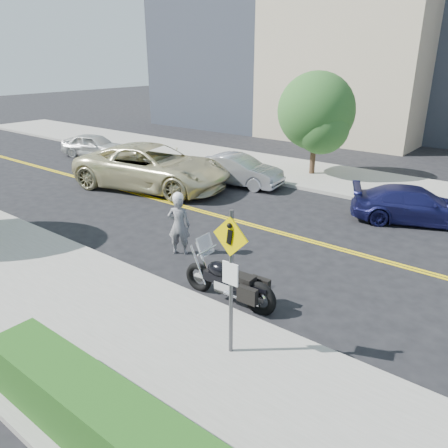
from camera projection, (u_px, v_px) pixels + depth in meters
ground_plane at (244, 223)px, 15.87m from camera, size 120.00×120.00×0.00m
sidewalk_near at (59, 309)px, 10.35m from camera, size 60.00×5.00×0.15m
sidewalk_far at (333, 178)px, 21.34m from camera, size 60.00×5.00×0.15m
pedestrian_sign at (231, 270)px, 8.12m from camera, size 0.78×0.08×3.00m
motorcyclist at (179, 224)px, 13.09m from camera, size 0.81×0.73×1.97m
motorcycle at (229, 272)px, 10.58m from camera, size 2.59×0.89×1.56m
suv at (153, 167)px, 19.70m from camera, size 7.69×4.87×1.98m
parked_car_white at (95, 145)px, 25.99m from camera, size 4.32×2.84×1.37m
parked_car_silver at (237, 170)px, 20.29m from camera, size 4.45×2.07×1.41m
parked_car_blue at (415, 205)px, 15.75m from camera, size 4.81×3.50×1.29m
tree_far_a at (316, 111)px, 20.88m from camera, size 3.70×3.70×5.06m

